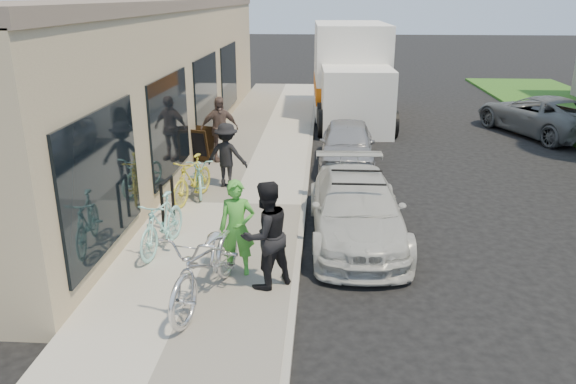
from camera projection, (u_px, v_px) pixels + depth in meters
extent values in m
plane|color=black|center=(324.00, 279.00, 9.06)|extent=(120.00, 120.00, 0.00)
cube|color=#ADA89C|center=(231.00, 206.00, 11.98)|extent=(3.00, 34.00, 0.15)
cube|color=gray|center=(303.00, 208.00, 11.89)|extent=(0.12, 34.00, 0.13)
cube|color=#C4B188|center=(145.00, 80.00, 16.25)|extent=(3.50, 20.00, 4.00)
cube|color=#746458|center=(139.00, 4.00, 15.55)|extent=(3.60, 20.00, 0.25)
cube|color=black|center=(103.00, 181.00, 8.74)|extent=(0.06, 3.00, 2.20)
cube|color=black|center=(170.00, 125.00, 12.51)|extent=(0.06, 3.00, 2.20)
cube|color=black|center=(206.00, 95.00, 16.27)|extent=(0.06, 3.00, 2.20)
cube|color=black|center=(229.00, 76.00, 20.04)|extent=(0.06, 3.00, 2.20)
cylinder|color=black|center=(162.00, 208.00, 10.49)|extent=(0.06, 0.06, 0.86)
cylinder|color=black|center=(173.00, 197.00, 11.03)|extent=(0.06, 0.06, 0.86)
cylinder|color=black|center=(166.00, 181.00, 10.62)|extent=(0.11, 0.58, 0.06)
cube|color=black|center=(199.00, 146.00, 14.68)|extent=(0.59, 0.38, 0.90)
cube|color=black|center=(205.00, 143.00, 14.97)|extent=(0.59, 0.38, 0.90)
cube|color=black|center=(198.00, 145.00, 14.64)|extent=(0.46, 0.28, 0.64)
imported|color=beige|center=(356.00, 209.00, 10.39)|extent=(1.85, 4.20, 1.20)
cylinder|color=black|center=(359.00, 185.00, 9.76)|extent=(0.95, 0.04, 0.04)
cylinder|color=black|center=(357.00, 171.00, 10.51)|extent=(0.95, 0.04, 0.04)
imported|color=#9B9BA0|center=(347.00, 144.00, 14.92)|extent=(1.56, 3.58, 1.20)
cube|color=white|center=(357.00, 101.00, 18.25)|extent=(2.33, 2.33, 2.13)
cube|color=black|center=(357.00, 88.00, 18.10)|extent=(2.08, 0.15, 1.01)
cube|color=white|center=(350.00, 68.00, 21.20)|extent=(2.76, 4.81, 3.25)
cube|color=#C85C0B|center=(349.00, 87.00, 21.44)|extent=(2.78, 4.83, 0.62)
cylinder|color=black|center=(322.00, 124.00, 17.95)|extent=(0.31, 0.91, 0.90)
cylinder|color=black|center=(393.00, 124.00, 17.90)|extent=(0.31, 0.91, 0.90)
cylinder|color=black|center=(321.00, 116.00, 19.12)|extent=(0.31, 0.91, 0.90)
cylinder|color=black|center=(387.00, 116.00, 19.06)|extent=(0.31, 0.91, 0.90)
cylinder|color=black|center=(318.00, 95.00, 23.14)|extent=(0.31, 0.91, 0.90)
cylinder|color=black|center=(373.00, 95.00, 23.08)|extent=(0.31, 0.91, 0.90)
imported|color=#575A5C|center=(540.00, 115.00, 18.31)|extent=(3.68, 5.07, 1.28)
imported|color=silver|center=(207.00, 263.00, 7.97)|extent=(1.25, 2.40, 1.20)
imported|color=green|center=(237.00, 228.00, 8.71)|extent=(0.59, 0.41, 1.54)
imported|color=black|center=(266.00, 235.00, 8.30)|extent=(1.03, 1.00, 1.67)
imported|color=#9AE5DD|center=(162.00, 224.00, 9.61)|extent=(0.73, 1.67, 0.97)
imported|color=#9AE5DD|center=(200.00, 174.00, 12.48)|extent=(0.95, 1.71, 0.85)
imported|color=gold|center=(192.00, 179.00, 11.95)|extent=(0.89, 1.68, 0.97)
imported|color=black|center=(227.00, 155.00, 12.77)|extent=(1.06, 0.75, 1.49)
imported|color=brown|center=(219.00, 129.00, 14.75)|extent=(1.09, 0.74, 1.72)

